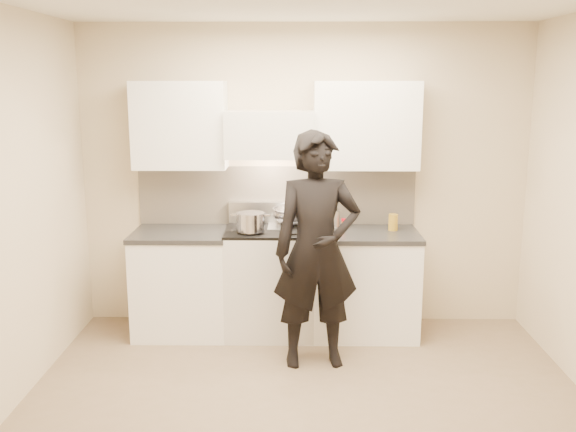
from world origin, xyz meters
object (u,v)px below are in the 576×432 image
(wok, at_px, (293,214))
(person, at_px, (317,251))
(stove, at_px, (270,281))
(counter_right, at_px, (364,282))
(utensil_crock, at_px, (334,217))

(wok, xyz_separation_m, person, (0.19, -0.74, -0.14))
(stove, height_order, person, person)
(stove, bearing_deg, counter_right, 0.00)
(counter_right, relative_size, utensil_crock, 3.26)
(counter_right, distance_m, wok, 0.87)
(stove, bearing_deg, person, -58.78)
(person, bearing_deg, counter_right, 48.14)
(utensil_crock, bearing_deg, stove, -161.69)
(wok, bearing_deg, person, -75.82)
(stove, height_order, counter_right, stove)
(counter_right, height_order, wok, wok)
(stove, height_order, wok, wok)
(counter_right, distance_m, utensil_crock, 0.64)
(stove, distance_m, wok, 0.62)
(counter_right, bearing_deg, wok, 170.63)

